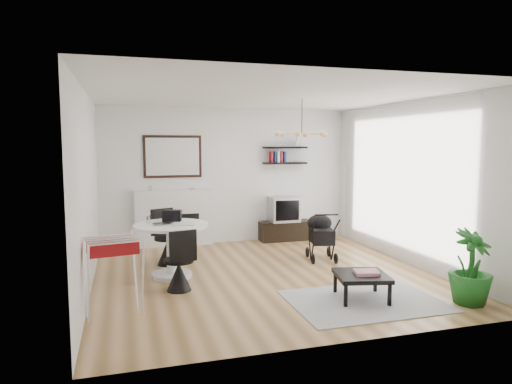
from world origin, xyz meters
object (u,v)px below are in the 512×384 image
object	(u,v)px
fireplace	(174,211)
drying_rack	(113,275)
tv_console	(286,231)
coffee_table	(362,277)
crt_tv	(283,209)
stroller	(321,238)
potted_plant	(471,267)
dining_table	(171,242)

from	to	relation	value
fireplace	drying_rack	distance (m)	3.69
tv_console	coffee_table	distance (m)	3.71
tv_console	drying_rack	distance (m)	4.79
crt_tv	fireplace	bearing A→B (deg)	176.75
tv_console	stroller	size ratio (longest dim) A/B	1.25
potted_plant	tv_console	bearing A→B (deg)	102.23
potted_plant	crt_tv	bearing A→B (deg)	102.95
tv_console	potted_plant	xyz separation A→B (m)	(0.91, -4.21, 0.27)
dining_table	drying_rack	world-z (taller)	drying_rack
crt_tv	coffee_table	size ratio (longest dim) A/B	0.77
crt_tv	dining_table	world-z (taller)	crt_tv
drying_rack	potted_plant	world-z (taller)	potted_plant
dining_table	stroller	world-z (taller)	stroller
fireplace	potted_plant	size ratio (longest dim) A/B	2.30
fireplace	coffee_table	bearing A→B (deg)	-62.86
potted_plant	coffee_table	bearing A→B (deg)	157.27
tv_console	stroller	bearing A→B (deg)	-88.36
dining_table	stroller	xyz separation A→B (m)	(2.59, 0.36, -0.16)
fireplace	potted_plant	bearing A→B (deg)	-53.67
tv_console	stroller	xyz separation A→B (m)	(0.05, -1.64, 0.17)
coffee_table	drying_rack	bearing A→B (deg)	174.56
tv_console	dining_table	distance (m)	3.25
drying_rack	potted_plant	bearing A→B (deg)	-20.34
dining_table	potted_plant	xyz separation A→B (m)	(3.46, -2.21, -0.06)
dining_table	potted_plant	world-z (taller)	potted_plant
crt_tv	potted_plant	xyz separation A→B (m)	(0.97, -4.20, -0.19)
stroller	coffee_table	distance (m)	2.08
crt_tv	tv_console	bearing A→B (deg)	3.41
drying_rack	potted_plant	xyz separation A→B (m)	(4.26, -0.80, -0.02)
dining_table	coffee_table	world-z (taller)	dining_table
dining_table	drying_rack	xyz separation A→B (m)	(-0.81, -1.41, -0.04)
tv_console	drying_rack	bearing A→B (deg)	-134.56
crt_tv	stroller	world-z (taller)	crt_tv
fireplace	drying_rack	size ratio (longest dim) A/B	2.32
potted_plant	drying_rack	bearing A→B (deg)	169.32
tv_console	drying_rack	world-z (taller)	drying_rack
stroller	coffee_table	world-z (taller)	stroller
dining_table	stroller	bearing A→B (deg)	7.81
coffee_table	crt_tv	bearing A→B (deg)	85.95
fireplace	tv_console	size ratio (longest dim) A/B	2.00
dining_table	drying_rack	distance (m)	1.62
crt_tv	dining_table	distance (m)	3.19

